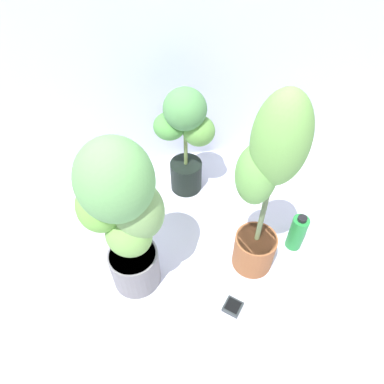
% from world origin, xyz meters
% --- Properties ---
extents(ground_plane, '(8.00, 8.00, 0.00)m').
position_xyz_m(ground_plane, '(0.00, 0.00, 0.00)').
color(ground_plane, silver).
rests_on(ground_plane, ground).
extents(potted_plant_front_left, '(0.41, 0.41, 0.87)m').
position_xyz_m(potted_plant_front_left, '(-0.29, -0.06, 0.52)').
color(potted_plant_front_left, slate).
rests_on(potted_plant_front_left, ground).
extents(potted_plant_back_center, '(0.37, 0.27, 0.68)m').
position_xyz_m(potted_plant_back_center, '(0.05, 0.54, 0.41)').
color(potted_plant_back_center, black).
rests_on(potted_plant_back_center, ground).
extents(potted_plant_front_right, '(0.29, 0.29, 1.01)m').
position_xyz_m(potted_plant_front_right, '(0.29, -0.06, 0.58)').
color(potted_plant_front_right, '#965731').
rests_on(potted_plant_front_right, ground).
extents(hygrometer_box, '(0.11, 0.11, 0.03)m').
position_xyz_m(hygrometer_box, '(0.15, -0.29, 0.01)').
color(hygrometer_box, '#2C3336').
rests_on(hygrometer_box, ground).
extents(nutrient_bottle, '(0.08, 0.08, 0.24)m').
position_xyz_m(nutrient_bottle, '(0.56, 0.01, 0.11)').
color(nutrient_bottle, '#248C3B').
rests_on(nutrient_bottle, ground).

